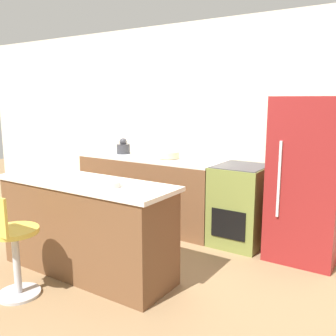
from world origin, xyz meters
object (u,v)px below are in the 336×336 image
object	(u,v)px
oven_range	(240,205)
refrigerator	(307,180)
mixing_bowl	(169,155)
kettle	(123,147)
stool_chair	(12,247)

from	to	relation	value
oven_range	refrigerator	world-z (taller)	refrigerator
oven_range	mixing_bowl	bearing A→B (deg)	179.78
oven_range	kettle	bearing A→B (deg)	179.87
kettle	oven_range	bearing A→B (deg)	-0.13
stool_chair	mixing_bowl	size ratio (longest dim) A/B	3.45
refrigerator	mixing_bowl	distance (m)	1.69
oven_range	refrigerator	size ratio (longest dim) A/B	0.55
stool_chair	oven_range	bearing A→B (deg)	62.59
refrigerator	mixing_bowl	size ratio (longest dim) A/B	6.33
kettle	stool_chair	bearing A→B (deg)	-74.65
stool_chair	kettle	distance (m)	2.32
mixing_bowl	refrigerator	bearing A→B (deg)	-0.12
oven_range	kettle	distance (m)	1.80
kettle	mixing_bowl	xyz separation A→B (m)	(0.74, -0.00, -0.04)
stool_chair	refrigerator	bearing A→B (deg)	49.68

